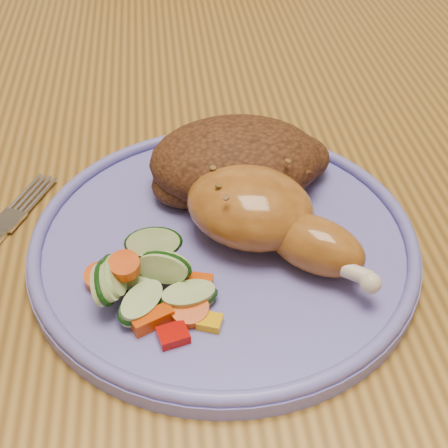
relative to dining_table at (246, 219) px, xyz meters
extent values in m
cube|color=olive|center=(0.00, 0.00, 0.06)|extent=(0.90, 1.40, 0.04)
cube|color=brown|center=(-0.39, 0.64, -0.31)|extent=(0.06, 0.06, 0.71)
cube|color=brown|center=(0.39, 0.64, -0.31)|extent=(0.06, 0.06, 0.71)
cube|color=#4C2D16|center=(0.00, 0.55, -0.24)|extent=(0.42, 0.42, 0.04)
cylinder|color=#4C2D16|center=(-0.18, 0.37, -0.46)|extent=(0.04, 0.04, 0.41)
cylinder|color=#4C2D16|center=(-0.18, 0.73, -0.46)|extent=(0.04, 0.04, 0.41)
cylinder|color=#4C2D16|center=(0.18, 0.37, -0.46)|extent=(0.04, 0.04, 0.41)
cylinder|color=#4C2D16|center=(0.18, 0.73, -0.46)|extent=(0.04, 0.04, 0.41)
cylinder|color=#6360B5|center=(-0.04, -0.13, 0.09)|extent=(0.29, 0.29, 0.01)
torus|color=#6360B5|center=(-0.04, -0.13, 0.10)|extent=(0.29, 0.29, 0.01)
ellipsoid|color=#A56222|center=(-0.02, -0.12, 0.12)|extent=(0.12, 0.12, 0.05)
ellipsoid|color=#A56222|center=(0.02, -0.16, 0.11)|extent=(0.08, 0.08, 0.04)
sphere|color=beige|center=(0.05, -0.20, 0.11)|extent=(0.01, 0.01, 0.01)
ellipsoid|color=#4F2A13|center=(-0.02, -0.07, 0.12)|extent=(0.14, 0.10, 0.06)
ellipsoid|color=#4F2A13|center=(0.03, -0.05, 0.11)|extent=(0.07, 0.05, 0.04)
ellipsoid|color=#4F2A13|center=(-0.06, -0.07, 0.11)|extent=(0.06, 0.05, 0.03)
cube|color=#A50A05|center=(-0.08, -0.22, 0.10)|extent=(0.02, 0.02, 0.01)
cube|color=#E5A507|center=(-0.05, -0.21, 0.10)|extent=(0.02, 0.02, 0.01)
cylinder|color=#E14D07|center=(-0.11, -0.18, 0.12)|extent=(0.02, 0.02, 0.01)
cylinder|color=#E14D07|center=(-0.13, -0.16, 0.10)|extent=(0.02, 0.02, 0.01)
cube|color=#E14D07|center=(-0.06, -0.17, 0.10)|extent=(0.03, 0.02, 0.01)
cylinder|color=#E14D07|center=(-0.07, -0.20, 0.10)|extent=(0.03, 0.03, 0.01)
cube|color=#E14D07|center=(-0.09, -0.21, 0.10)|extent=(0.03, 0.02, 0.01)
cylinder|color=#B2C882|center=(-0.12, -0.18, 0.11)|extent=(0.03, 0.04, 0.04)
cylinder|color=#B2C882|center=(-0.09, -0.16, 0.12)|extent=(0.04, 0.03, 0.03)
cylinder|color=#B2C882|center=(-0.08, -0.17, 0.11)|extent=(0.04, 0.03, 0.04)
cylinder|color=#B2C882|center=(-0.10, -0.19, 0.10)|extent=(0.05, 0.05, 0.02)
cylinder|color=#B2C882|center=(-0.11, -0.17, 0.10)|extent=(0.04, 0.04, 0.02)
cylinder|color=#B2C882|center=(-0.07, -0.19, 0.10)|extent=(0.04, 0.04, 0.01)
cylinder|color=#B2C882|center=(-0.12, -0.18, 0.11)|extent=(0.03, 0.04, 0.04)
cube|color=silver|center=(-0.20, -0.08, 0.09)|extent=(0.05, 0.07, 0.00)
camera|label=1|loc=(-0.07, -0.47, 0.41)|focal=50.00mm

